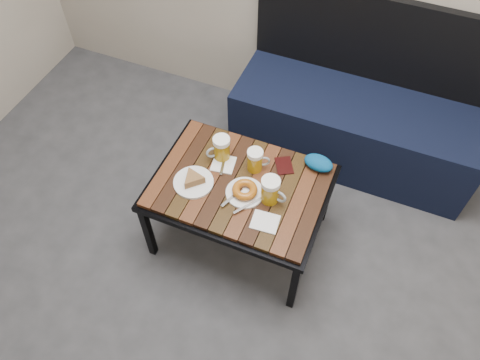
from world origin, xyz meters
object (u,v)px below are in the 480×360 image
at_px(cafe_table, 240,189).
at_px(beer_mug_right, 271,190).
at_px(beer_mug_left, 221,148).
at_px(plate_pie, 193,180).
at_px(beer_mug_centre, 255,160).
at_px(plate_bagel, 245,191).
at_px(passport_navy, 194,179).
at_px(passport_burgundy, 284,166).
at_px(bench, 355,121).
at_px(knit_pouch, 319,163).

bearing_deg(cafe_table, beer_mug_right, -10.56).
relative_size(beer_mug_left, plate_pie, 0.70).
xyz_separation_m(beer_mug_centre, plate_bagel, (0.01, -0.16, -0.04)).
distance_m(passport_navy, passport_burgundy, 0.45).
bearing_deg(beer_mug_centre, plate_bagel, -111.55).
bearing_deg(plate_pie, beer_mug_centre, 39.60).
relative_size(beer_mug_left, passport_burgundy, 1.23).
height_order(beer_mug_centre, beer_mug_right, beer_mug_right).
distance_m(bench, knit_pouch, 0.63).
bearing_deg(plate_pie, passport_navy, 113.59).
xyz_separation_m(beer_mug_right, passport_burgundy, (-0.00, 0.21, -0.07)).
bearing_deg(beer_mug_left, beer_mug_right, 113.00).
xyz_separation_m(bench, beer_mug_left, (-0.54, -0.70, 0.27)).
distance_m(beer_mug_centre, beer_mug_right, 0.20).
height_order(beer_mug_centre, plate_pie, beer_mug_centre).
xyz_separation_m(bench, beer_mug_right, (-0.23, -0.85, 0.27)).
distance_m(bench, plate_bagel, 0.96).
distance_m(plate_bagel, knit_pouch, 0.39).
bearing_deg(beer_mug_right, beer_mug_centre, 142.74).
bearing_deg(plate_pie, passport_burgundy, 35.98).
xyz_separation_m(beer_mug_right, knit_pouch, (0.15, 0.27, -0.04)).
bearing_deg(plate_bagel, beer_mug_right, 7.64).
bearing_deg(beer_mug_centre, beer_mug_right, -73.20).
relative_size(cafe_table, passport_burgundy, 7.65).
height_order(plate_bagel, passport_navy, plate_bagel).
distance_m(bench, beer_mug_left, 0.93).
height_order(bench, passport_burgundy, bench).
height_order(bench, knit_pouch, bench).
distance_m(cafe_table, passport_burgundy, 0.25).
bearing_deg(passport_burgundy, cafe_table, -160.57).
bearing_deg(beer_mug_left, knit_pouch, 153.21).
bearing_deg(beer_mug_centre, plate_pie, -165.63).
height_order(plate_pie, plate_bagel, plate_pie).
height_order(passport_navy, passport_burgundy, same).
bearing_deg(plate_bagel, plate_pie, -171.82).
xyz_separation_m(beer_mug_centre, passport_navy, (-0.25, -0.17, -0.06)).
relative_size(beer_mug_left, beer_mug_right, 0.95).
distance_m(beer_mug_centre, passport_burgundy, 0.15).
bearing_deg(plate_pie, plate_bagel, 8.18).
distance_m(beer_mug_left, knit_pouch, 0.48).
distance_m(beer_mug_centre, passport_navy, 0.31).
bearing_deg(bench, beer_mug_left, -127.80).
xyz_separation_m(plate_pie, plate_bagel, (0.25, 0.04, -0.00)).
distance_m(plate_pie, knit_pouch, 0.61).
bearing_deg(passport_burgundy, beer_mug_right, -118.25).
distance_m(beer_mug_left, beer_mug_centre, 0.18).
bearing_deg(passport_burgundy, bench, 39.89).
distance_m(passport_burgundy, knit_pouch, 0.17).
xyz_separation_m(bench, passport_navy, (-0.61, -0.88, 0.20)).
height_order(bench, beer_mug_left, bench).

